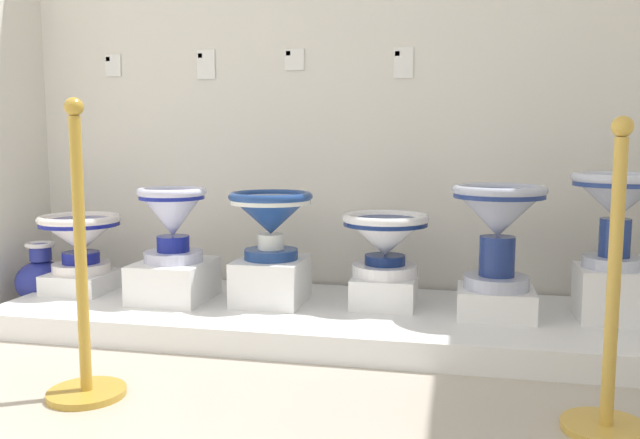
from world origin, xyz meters
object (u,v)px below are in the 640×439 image
object	(u,v)px
antique_toilet_tall_cobalt	(80,235)
info_placard_third	(294,59)
antique_toilet_rightmost	(498,218)
antique_toilet_central_ornate	(617,201)
decorative_vase_spare	(42,280)
plinth_block_leftmost	(271,281)
info_placard_fourth	(403,63)
stanchion_post_near_left	(83,315)
info_placard_second	(206,64)
plinth_block_slender_white	(174,280)
plinth_block_broad_patterned	(385,290)
antique_toilet_slender_white	(172,216)
antique_toilet_broad_patterned	(385,237)
antique_toilet_leftmost	(271,214)
plinth_block_rightmost	(495,303)
plinth_block_central_ornate	(612,294)
info_placard_first	(113,65)
stanchion_post_near_right	(610,347)
plinth_block_tall_cobalt	(82,282)

from	to	relation	value
antique_toilet_tall_cobalt	info_placard_third	xyz separation A→B (m)	(1.03, 0.43, 0.91)
antique_toilet_rightmost	antique_toilet_central_ornate	world-z (taller)	antique_toilet_central_ornate
decorative_vase_spare	plinth_block_leftmost	bearing A→B (deg)	-2.69
info_placard_fourth	decorative_vase_spare	xyz separation A→B (m)	(-1.88, -0.39, -1.13)
plinth_block_leftmost	antique_toilet_central_ornate	world-z (taller)	antique_toilet_central_ornate
decorative_vase_spare	antique_toilet_tall_cobalt	bearing A→B (deg)	-9.38
info_placard_third	stanchion_post_near_left	size ratio (longest dim) A/B	0.11
antique_toilet_central_ornate	info_placard_second	bearing A→B (deg)	168.01
plinth_block_slender_white	plinth_block_broad_patterned	size ratio (longest dim) A/B	1.18
info_placard_third	decorative_vase_spare	size ratio (longest dim) A/B	0.31
stanchion_post_near_left	antique_toilet_slender_white	bearing A→B (deg)	95.84
plinth_block_slender_white	antique_toilet_broad_patterned	distance (m)	1.06
antique_toilet_leftmost	info_placard_fourth	world-z (taller)	info_placard_fourth
stanchion_post_near_left	info_placard_third	bearing A→B (deg)	74.74
antique_toilet_broad_patterned	plinth_block_rightmost	xyz separation A→B (m)	(0.51, -0.10, -0.26)
plinth_block_leftmost	plinth_block_central_ornate	distance (m)	1.54
antique_toilet_leftmost	info_placard_first	xyz separation A→B (m)	(-1.05, 0.45, 0.77)
info_placard_first	info_placard_third	world-z (taller)	same
antique_toilet_central_ornate	info_placard_second	xyz separation A→B (m)	(-2.03, 0.43, 0.67)
stanchion_post_near_left	plinth_block_central_ornate	bearing A→B (deg)	27.46
antique_toilet_tall_cobalt	stanchion_post_near_left	xyz separation A→B (m)	(0.64, -1.00, -0.12)
antique_toilet_central_ornate	stanchion_post_near_left	distance (m)	2.19
antique_toilet_leftmost	info_placard_fourth	size ratio (longest dim) A/B	2.58
antique_toilet_leftmost	info_placard_fourth	xyz separation A→B (m)	(0.58, 0.45, 0.74)
antique_toilet_slender_white	antique_toilet_leftmost	xyz separation A→B (m)	(0.48, 0.05, 0.01)
antique_toilet_central_ornate	info_placard_first	size ratio (longest dim) A/B	3.37
info_placard_second	info_placard_third	world-z (taller)	info_placard_second
plinth_block_slender_white	info_placard_third	size ratio (longest dim) A/B	3.56
plinth_block_slender_white	stanchion_post_near_right	distance (m)	2.01
antique_toilet_central_ornate	stanchion_post_near_left	size ratio (longest dim) A/B	0.39
plinth_block_broad_patterned	plinth_block_rightmost	bearing A→B (deg)	-10.99
antique_toilet_rightmost	antique_toilet_tall_cobalt	bearing A→B (deg)	178.55
plinth_block_rightmost	info_placard_second	size ratio (longest dim) A/B	2.09
antique_toilet_central_ornate	decorative_vase_spare	size ratio (longest dim) A/B	1.15
antique_toilet_leftmost	info_placard_third	world-z (taller)	info_placard_third
antique_toilet_slender_white	antique_toilet_central_ornate	size ratio (longest dim) A/B	0.88
antique_toilet_rightmost	decorative_vase_spare	bearing A→B (deg)	177.64
plinth_block_tall_cobalt	antique_toilet_leftmost	bearing A→B (deg)	-0.93
info_placard_first	info_placard_third	size ratio (longest dim) A/B	1.10
antique_toilet_broad_patterned	stanchion_post_near_right	size ratio (longest dim) A/B	0.42
plinth_block_central_ornate	info_placard_first	xyz separation A→B (m)	(-2.59, 0.43, 1.08)
plinth_block_rightmost	antique_toilet_central_ornate	xyz separation A→B (m)	(0.49, 0.05, 0.46)
antique_toilet_tall_cobalt	plinth_block_broad_patterned	bearing A→B (deg)	1.66
antique_toilet_slender_white	antique_toilet_broad_patterned	size ratio (longest dim) A/B	0.88
antique_toilet_leftmost	antique_toilet_central_ornate	bearing A→B (deg)	0.65
plinth_block_slender_white	plinth_block_leftmost	xyz separation A→B (m)	(0.48, 0.05, 0.01)
plinth_block_slender_white	stanchion_post_near_left	xyz separation A→B (m)	(0.10, -0.93, 0.08)
antique_toilet_leftmost	stanchion_post_near_right	distance (m)	1.63
plinth_block_broad_patterned	info_placard_fourth	world-z (taller)	info_placard_fourth
antique_toilet_broad_patterned	stanchion_post_near_left	xyz separation A→B (m)	(-0.93, -1.04, -0.15)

